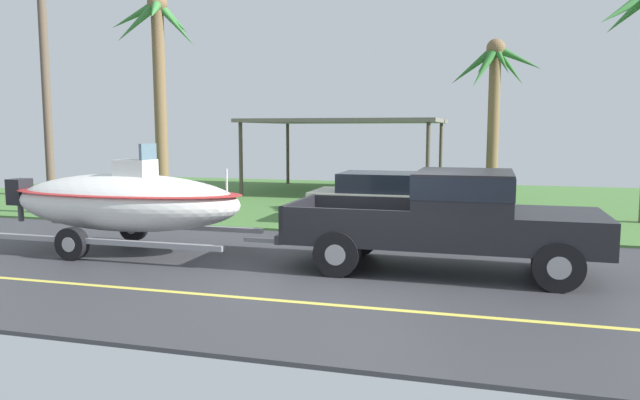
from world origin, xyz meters
The scene contains 8 objects.
ground centered at (0.00, 8.38, -0.01)m, with size 36.00×22.00×0.11m.
pickup_truck_towing centered at (1.42, 0.80, 1.01)m, with size 5.65×2.12×1.80m.
boat_on_trailer centered at (-5.38, 0.80, 1.04)m, with size 6.37×2.33×2.24m.
parked_sedan_near centered at (-0.54, 5.81, 0.67)m, with size 4.52×1.88×1.38m.
carport_awning centered at (-3.60, 13.28, 2.79)m, with size 7.34×5.83×2.91m.
palm_tree_near_right centered at (-9.19, 8.64, 5.05)m, with size 3.07×2.81×7.09m.
palm_tree_mid centered at (1.86, 14.29, 4.24)m, with size 3.53×3.19×5.93m.
utility_pole centered at (-10.57, 4.83, 4.08)m, with size 0.24×1.80×7.86m.
Camera 1 is at (1.89, -9.98, 2.53)m, focal length 33.82 mm.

